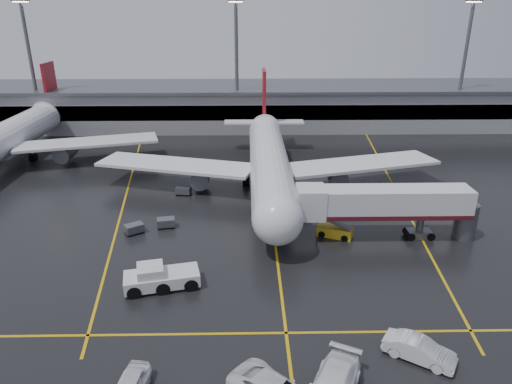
{
  "coord_description": "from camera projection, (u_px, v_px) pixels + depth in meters",
  "views": [
    {
      "loc": [
        -2.91,
        -51.6,
        23.74
      ],
      "look_at": [
        -2.0,
        -2.0,
        4.0
      ],
      "focal_mm": 32.46,
      "sensor_mm": 36.0,
      "label": 1
    }
  ],
  "objects": [
    {
      "name": "ground",
      "position": [
        272.0,
        216.0,
        56.76
      ],
      "size": [
        220.0,
        220.0,
        0.0
      ],
      "primitive_type": "plane",
      "color": "black",
      "rests_on": "ground"
    },
    {
      "name": "apron_line_centre",
      "position": [
        272.0,
        216.0,
        56.76
      ],
      "size": [
        0.25,
        90.0,
        0.02
      ],
      "primitive_type": "cube",
      "color": "gold",
      "rests_on": "ground"
    },
    {
      "name": "apron_line_stop",
      "position": [
        286.0,
        333.0,
        36.32
      ],
      "size": [
        60.0,
        0.25,
        0.02
      ],
      "primitive_type": "cube",
      "color": "gold",
      "rests_on": "ground"
    },
    {
      "name": "apron_line_left",
      "position": [
        128.0,
        188.0,
        65.71
      ],
      "size": [
        9.99,
        69.35,
        0.02
      ],
      "primitive_type": "cube",
      "rotation": [
        0.0,
        0.0,
        0.14
      ],
      "color": "gold",
      "rests_on": "ground"
    },
    {
      "name": "apron_line_right",
      "position": [
        394.0,
        186.0,
        66.36
      ],
      "size": [
        7.57,
        69.64,
        0.02
      ],
      "primitive_type": "cube",
      "rotation": [
        0.0,
        0.0,
        -0.1
      ],
      "color": "gold",
      "rests_on": "ground"
    },
    {
      "name": "terminal",
      "position": [
        261.0,
        105.0,
        99.69
      ],
      "size": [
        122.0,
        19.0,
        8.6
      ],
      "color": "gray",
      "rests_on": "ground"
    },
    {
      "name": "light_mast_left",
      "position": [
        30.0,
        60.0,
        89.66
      ],
      "size": [
        3.0,
        1.2,
        25.45
      ],
      "color": "#595B60",
      "rests_on": "ground"
    },
    {
      "name": "light_mast_mid",
      "position": [
        237.0,
        59.0,
        90.34
      ],
      "size": [
        3.0,
        1.2,
        25.45
      ],
      "color": "#595B60",
      "rests_on": "ground"
    },
    {
      "name": "light_mast_right",
      "position": [
        465.0,
        59.0,
        91.11
      ],
      "size": [
        3.0,
        1.2,
        25.45
      ],
      "color": "#595B60",
      "rests_on": "ground"
    },
    {
      "name": "main_airliner",
      "position": [
        269.0,
        159.0,
        64.22
      ],
      "size": [
        48.8,
        45.6,
        14.1
      ],
      "color": "silver",
      "rests_on": "ground"
    },
    {
      "name": "second_airliner",
      "position": [
        6.0,
        138.0,
        74.64
      ],
      "size": [
        48.8,
        45.6,
        14.1
      ],
      "color": "silver",
      "rests_on": "ground"
    },
    {
      "name": "jet_bridge",
      "position": [
        385.0,
        205.0,
        49.94
      ],
      "size": [
        19.9,
        3.4,
        6.05
      ],
      "color": "silver",
      "rests_on": "ground"
    },
    {
      "name": "pushback_tractor",
      "position": [
        160.0,
        278.0,
        41.97
      ],
      "size": [
        7.14,
        4.18,
        2.4
      ],
      "color": "silver",
      "rests_on": "ground"
    },
    {
      "name": "belt_loader",
      "position": [
        335.0,
        231.0,
        51.57
      ],
      "size": [
        4.17,
        3.03,
        2.44
      ],
      "color": "gold",
      "rests_on": "ground"
    },
    {
      "name": "service_van_c",
      "position": [
        419.0,
        350.0,
        33.32
      ],
      "size": [
        5.24,
        4.27,
        1.68
      ],
      "primitive_type": "imported",
      "rotation": [
        0.0,
        0.0,
        0.99
      ],
      "color": "silver",
      "rests_on": "ground"
    },
    {
      "name": "baggage_cart_a",
      "position": [
        166.0,
        222.0,
        53.66
      ],
      "size": [
        2.2,
        1.64,
        1.12
      ],
      "color": "#595B60",
      "rests_on": "ground"
    },
    {
      "name": "baggage_cart_b",
      "position": [
        134.0,
        228.0,
        52.22
      ],
      "size": [
        2.39,
        2.18,
        1.12
      ],
      "color": "#595B60",
      "rests_on": "ground"
    },
    {
      "name": "baggage_cart_c",
      "position": [
        183.0,
        190.0,
        63.1
      ],
      "size": [
        2.15,
        1.55,
        1.12
      ],
      "color": "#595B60",
      "rests_on": "ground"
    }
  ]
}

